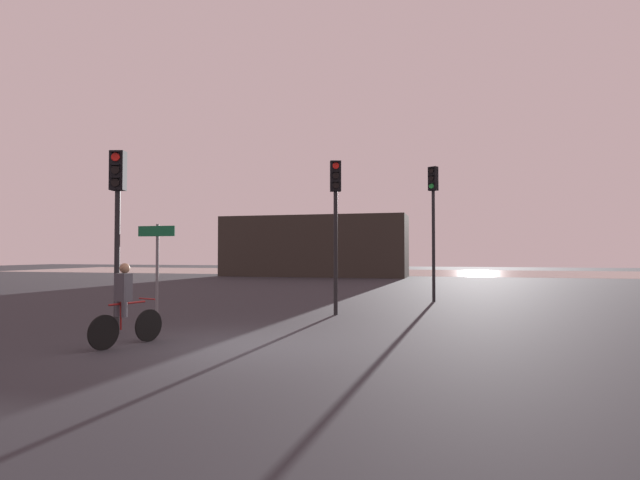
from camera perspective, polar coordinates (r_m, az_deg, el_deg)
ground_plane at (r=10.13m, az=-10.16°, el=-11.82°), size 120.00×120.00×0.00m
water_strip at (r=48.05m, az=9.67°, el=-3.66°), size 80.00×16.00×0.01m
distant_building at (r=39.24m, az=-0.73°, el=-0.72°), size 14.52×4.00×4.72m
traffic_light_near_left at (r=12.26m, az=-22.14°, el=3.65°), size 0.36×0.38×4.15m
traffic_light_center at (r=14.79m, az=1.79°, el=3.69°), size 0.37×0.39×4.55m
traffic_light_far_right at (r=19.29m, az=12.81°, el=3.50°), size 0.39×0.41×5.08m
direction_sign_post at (r=14.13m, az=-18.14°, el=-1.92°), size 1.10×0.11×2.60m
cyclist at (r=10.54m, az=-21.42°, el=-6.83°), size 0.61×1.66×1.62m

